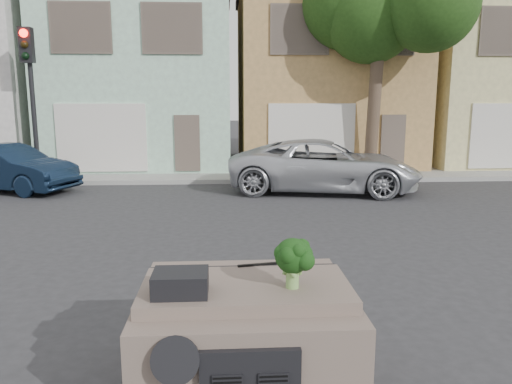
{
  "coord_description": "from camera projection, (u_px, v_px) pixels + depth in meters",
  "views": [
    {
      "loc": [
        -0.17,
        -7.51,
        2.79
      ],
      "look_at": [
        0.32,
        0.5,
        1.3
      ],
      "focal_mm": 35.0,
      "sensor_mm": 36.0,
      "label": 1
    }
  ],
  "objects": [
    {
      "name": "ground_plane",
      "position": [
        238.0,
        279.0,
        7.89
      ],
      "size": [
        120.0,
        120.0,
        0.0
      ],
      "primitive_type": "plane",
      "color": "#303033",
      "rests_on": "ground"
    },
    {
      "name": "sidewalk",
      "position": [
        231.0,
        175.0,
        18.18
      ],
      "size": [
        40.0,
        3.0,
        0.15
      ],
      "primitive_type": "cube",
      "color": "gray",
      "rests_on": "ground"
    },
    {
      "name": "townhouse_mint",
      "position": [
        147.0,
        76.0,
        21.22
      ],
      "size": [
        7.2,
        8.2,
        7.55
      ],
      "primitive_type": "cube",
      "color": "#A7D2B6",
      "rests_on": "ground"
    },
    {
      "name": "townhouse_tan",
      "position": [
        321.0,
        76.0,
        21.67
      ],
      "size": [
        7.2,
        8.2,
        7.55
      ],
      "primitive_type": "cube",
      "color": "#AE864E",
      "rests_on": "ground"
    },
    {
      "name": "townhouse_beige",
      "position": [
        488.0,
        77.0,
        22.12
      ],
      "size": [
        7.2,
        8.2,
        7.55
      ],
      "primitive_type": "cube",
      "color": "#D5CB89",
      "rests_on": "ground"
    },
    {
      "name": "navy_sedan",
      "position": [
        9.0,
        191.0,
        15.38
      ],
      "size": [
        4.63,
        3.05,
        1.44
      ],
      "primitive_type": "imported",
      "rotation": [
        0.0,
        0.0,
        1.19
      ],
      "color": "#101F34",
      "rests_on": "ground"
    },
    {
      "name": "silver_pickup",
      "position": [
        324.0,
        191.0,
        15.37
      ],
      "size": [
        6.15,
        3.72,
        1.6
      ],
      "primitive_type": "imported",
      "rotation": [
        0.0,
        0.0,
        1.37
      ],
      "color": "silver",
      "rests_on": "ground"
    },
    {
      "name": "traffic_signal",
      "position": [
        32.0,
        107.0,
        16.35
      ],
      "size": [
        0.4,
        0.4,
        5.1
      ],
      "primitive_type": "cube",
      "color": "black",
      "rests_on": "ground"
    },
    {
      "name": "tree_near",
      "position": [
        376.0,
        56.0,
        17.03
      ],
      "size": [
        4.4,
        4.0,
        8.5
      ],
      "primitive_type": "cube",
      "color": "#1F4013",
      "rests_on": "ground"
    },
    {
      "name": "car_dashboard",
      "position": [
        246.0,
        333.0,
        4.84
      ],
      "size": [
        2.0,
        1.8,
        1.12
      ],
      "primitive_type": "cube",
      "color": "#6D5C51",
      "rests_on": "ground"
    },
    {
      "name": "instrument_hump",
      "position": [
        181.0,
        283.0,
        4.35
      ],
      "size": [
        0.48,
        0.38,
        0.2
      ],
      "primitive_type": "cube",
      "color": "black",
      "rests_on": "car_dashboard"
    },
    {
      "name": "wiper_arm",
      "position": [
        271.0,
        263.0,
        5.13
      ],
      "size": [
        0.69,
        0.15,
        0.02
      ],
      "primitive_type": "cube",
      "rotation": [
        0.0,
        0.0,
        0.17
      ],
      "color": "black",
      "rests_on": "car_dashboard"
    },
    {
      "name": "broccoli",
      "position": [
        293.0,
        263.0,
        4.46
      ],
      "size": [
        0.54,
        0.54,
        0.47
      ],
      "primitive_type": "cube",
      "rotation": [
        0.0,
        0.0,
        2.43
      ],
      "color": "black",
      "rests_on": "car_dashboard"
    }
  ]
}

